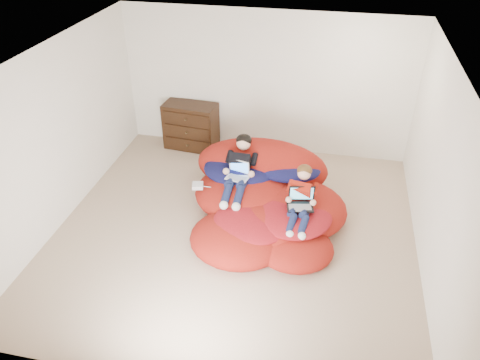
{
  "coord_description": "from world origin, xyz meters",
  "views": [
    {
      "loc": [
        1.15,
        -5.06,
        4.26
      ],
      "look_at": [
        0.02,
        0.27,
        0.7
      ],
      "focal_mm": 35.0,
      "sensor_mm": 36.0,
      "label": 1
    }
  ],
  "objects_px": {
    "older_boy": "(240,166)",
    "younger_boy": "(301,196)",
    "dresser": "(191,126)",
    "laptop_white": "(238,173)",
    "laptop_black": "(301,201)",
    "beanbag_pile": "(265,198)"
  },
  "relations": [
    {
      "from": "beanbag_pile",
      "to": "laptop_black",
      "type": "xyz_separation_m",
      "value": [
        0.55,
        -0.37,
        0.29
      ]
    },
    {
      "from": "laptop_black",
      "to": "dresser",
      "type": "bearing_deg",
      "value": 136.27
    },
    {
      "from": "dresser",
      "to": "laptop_white",
      "type": "relative_size",
      "value": 2.74
    },
    {
      "from": "younger_boy",
      "to": "laptop_white",
      "type": "relative_size",
      "value": 2.69
    },
    {
      "from": "older_boy",
      "to": "laptop_black",
      "type": "xyz_separation_m",
      "value": [
        0.96,
        -0.52,
        -0.11
      ]
    },
    {
      "from": "older_boy",
      "to": "beanbag_pile",
      "type": "bearing_deg",
      "value": -20.77
    },
    {
      "from": "dresser",
      "to": "beanbag_pile",
      "type": "height_order",
      "value": "beanbag_pile"
    },
    {
      "from": "dresser",
      "to": "beanbag_pile",
      "type": "bearing_deg",
      "value": -46.42
    },
    {
      "from": "laptop_white",
      "to": "beanbag_pile",
      "type": "bearing_deg",
      "value": -7.52
    },
    {
      "from": "laptop_white",
      "to": "younger_boy",
      "type": "bearing_deg",
      "value": -20.8
    },
    {
      "from": "older_boy",
      "to": "younger_boy",
      "type": "height_order",
      "value": "older_boy"
    },
    {
      "from": "dresser",
      "to": "laptop_white",
      "type": "xyz_separation_m",
      "value": [
        1.25,
        -1.69,
        0.2
      ]
    },
    {
      "from": "older_boy",
      "to": "younger_boy",
      "type": "bearing_deg",
      "value": -25.89
    },
    {
      "from": "laptop_black",
      "to": "younger_boy",
      "type": "bearing_deg",
      "value": 90.0
    },
    {
      "from": "older_boy",
      "to": "laptop_white",
      "type": "distance_m",
      "value": 0.11
    },
    {
      "from": "younger_boy",
      "to": "laptop_black",
      "type": "xyz_separation_m",
      "value": [
        0.0,
        -0.06,
        -0.04
      ]
    },
    {
      "from": "dresser",
      "to": "laptop_white",
      "type": "bearing_deg",
      "value": -53.51
    },
    {
      "from": "older_boy",
      "to": "laptop_white",
      "type": "relative_size",
      "value": 3.15
    },
    {
      "from": "beanbag_pile",
      "to": "younger_boy",
      "type": "height_order",
      "value": "younger_boy"
    },
    {
      "from": "laptop_white",
      "to": "dresser",
      "type": "bearing_deg",
      "value": 126.49
    },
    {
      "from": "laptop_black",
      "to": "laptop_white",
      "type": "bearing_deg",
      "value": 156.17
    },
    {
      "from": "dresser",
      "to": "older_boy",
      "type": "height_order",
      "value": "older_boy"
    }
  ]
}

